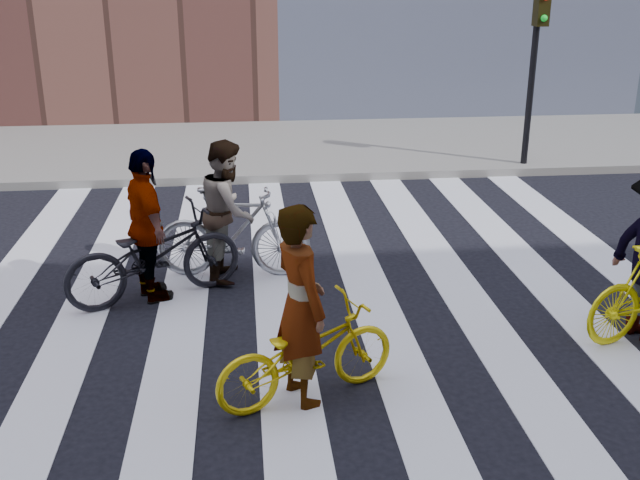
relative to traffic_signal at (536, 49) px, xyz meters
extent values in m
plane|color=black|center=(-4.40, -5.32, -2.28)|extent=(100.00, 100.00, 0.00)
cube|color=gray|center=(-4.40, 2.18, -2.20)|extent=(100.00, 5.00, 0.15)
cube|color=white|center=(-7.15, -5.32, -2.27)|extent=(0.55, 10.00, 0.01)
cube|color=white|center=(-6.05, -5.32, -2.27)|extent=(0.55, 10.00, 0.01)
cube|color=white|center=(-4.95, -5.32, -2.27)|extent=(0.55, 10.00, 0.01)
cube|color=white|center=(-3.85, -5.32, -2.27)|extent=(0.55, 10.00, 0.01)
cube|color=white|center=(-2.75, -5.32, -2.27)|extent=(0.55, 10.00, 0.01)
cube|color=white|center=(-1.65, -5.32, -2.27)|extent=(0.55, 10.00, 0.01)
cube|color=white|center=(-0.55, -5.32, -2.27)|extent=(0.55, 10.00, 0.01)
cylinder|color=black|center=(0.00, 0.08, -0.68)|extent=(0.12, 0.12, 3.20)
cube|color=black|center=(0.00, -0.07, 0.72)|extent=(0.22, 0.28, 0.65)
sphere|color=#0CCC26|center=(0.00, -0.22, 0.54)|extent=(0.12, 0.12, 0.12)
imported|color=yellow|center=(-4.80, -7.44, -1.83)|extent=(1.83, 1.20, 0.91)
imported|color=#A8ACB2|center=(-5.46, -4.53, -1.70)|extent=(1.98, 0.76, 1.16)
imported|color=black|center=(-6.37, -5.12, -1.73)|extent=(2.20, 1.50, 1.09)
imported|color=slate|center=(-4.85, -7.44, -1.36)|extent=(0.66, 0.79, 1.84)
imported|color=slate|center=(-5.51, -4.53, -1.41)|extent=(0.75, 0.92, 1.74)
imported|color=slate|center=(-6.42, -5.12, -1.38)|extent=(0.82, 1.14, 1.80)
camera|label=1|loc=(-5.29, -13.30, 1.40)|focal=42.00mm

